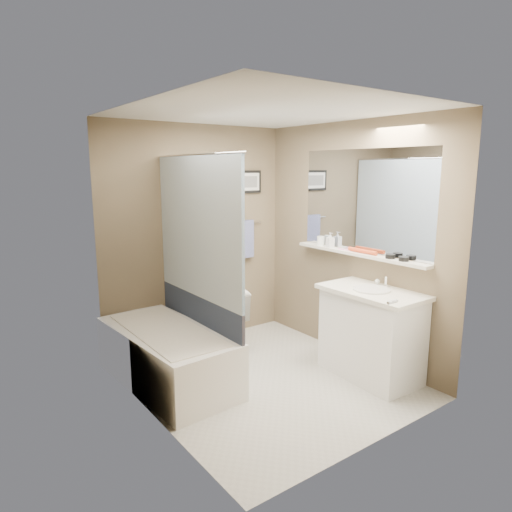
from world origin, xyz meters
TOP-DOWN VIEW (x-y plane):
  - ground at (0.00, 0.00)m, footprint 2.50×2.50m
  - ceiling at (0.00, 0.00)m, footprint 2.20×2.50m
  - wall_back at (0.00, 1.23)m, footprint 2.20×0.04m
  - wall_front at (0.00, -1.23)m, footprint 2.20×0.04m
  - wall_left at (-1.08, 0.00)m, footprint 0.04×2.50m
  - wall_right at (1.08, 0.00)m, footprint 0.04×2.50m
  - tile_surround at (-1.09, 0.50)m, footprint 0.02×1.55m
  - curtain_rod at (-0.40, 0.50)m, footprint 0.02×1.55m
  - curtain_upper at (-0.40, 0.50)m, footprint 0.03×1.45m
  - curtain_lower at (-0.40, 0.50)m, footprint 0.03×1.45m
  - mirror at (1.09, -0.15)m, footprint 0.02×1.60m
  - shelf at (1.04, -0.15)m, footprint 0.12×1.60m
  - towel_bar at (0.55, 1.22)m, footprint 0.60×0.02m
  - towel at (0.55, 1.20)m, footprint 0.34×0.05m
  - art_frame at (0.55, 1.23)m, footprint 0.62×0.02m
  - art_mat at (0.55, 1.22)m, footprint 0.56×0.00m
  - art_image at (0.55, 1.22)m, footprint 0.50×0.00m
  - door at (0.55, -1.24)m, footprint 0.80×0.02m
  - door_handle at (0.22, -1.19)m, footprint 0.10×0.02m
  - bathtub at (-0.75, 0.50)m, footprint 0.79×1.54m
  - tub_rim at (-0.75, 0.50)m, footprint 0.56×1.36m
  - toilet at (0.13, 0.91)m, footprint 0.58×0.77m
  - vanity at (0.85, -0.51)m, footprint 0.54×0.92m
  - countertop at (0.84, -0.51)m, footprint 0.54×0.96m
  - sink_basin at (0.83, -0.51)m, footprint 0.34×0.34m
  - faucet_spout at (1.03, -0.51)m, footprint 0.02×0.02m
  - faucet_knob at (1.03, -0.41)m, footprint 0.05×0.05m
  - candle_bowl_near at (1.04, -0.68)m, footprint 0.09×0.09m
  - candle_bowl_far at (1.04, -0.54)m, footprint 0.09×0.09m
  - hair_brush_front at (1.04, -0.27)m, footprint 0.04×0.22m
  - hair_brush_back at (1.04, -0.14)m, footprint 0.04×0.22m
  - pink_comb at (1.04, 0.03)m, footprint 0.04×0.16m
  - glass_jar at (1.04, 0.37)m, footprint 0.08×0.08m
  - soap_bottle at (1.04, 0.24)m, footprint 0.08×0.08m

SIDE VIEW (x-z plane):
  - ground at x=0.00m, z-range 0.00..0.00m
  - bathtub at x=-0.75m, z-range 0.00..0.50m
  - toilet at x=0.13m, z-range 0.00..0.70m
  - vanity at x=0.85m, z-range 0.00..0.80m
  - tub_rim at x=-0.75m, z-range 0.49..0.51m
  - curtain_lower at x=-0.40m, z-range 0.40..0.76m
  - countertop at x=0.84m, z-range 0.80..0.84m
  - sink_basin at x=0.83m, z-range 0.84..0.86m
  - faucet_knob at x=1.03m, z-range 0.84..0.90m
  - faucet_spout at x=1.03m, z-range 0.84..0.94m
  - tile_surround at x=-1.09m, z-range 0.00..2.00m
  - door at x=0.55m, z-range 0.00..2.00m
  - door_handle at x=0.22m, z-range 0.99..1.01m
  - shelf at x=1.04m, z-range 1.09..1.11m
  - pink_comb at x=1.04m, z-range 1.11..1.12m
  - towel at x=0.55m, z-range 0.90..1.34m
  - candle_bowl_near at x=1.04m, z-range 1.11..1.16m
  - candle_bowl_far at x=1.04m, z-range 1.11..1.16m
  - hair_brush_front at x=1.04m, z-range 1.12..1.16m
  - hair_brush_back at x=1.04m, z-range 1.12..1.16m
  - glass_jar at x=1.04m, z-range 1.11..1.22m
  - soap_bottle at x=1.04m, z-range 1.11..1.27m
  - wall_back at x=0.00m, z-range 0.00..2.40m
  - wall_front at x=0.00m, z-range 0.00..2.40m
  - wall_left at x=-1.08m, z-range 0.00..2.40m
  - wall_right at x=1.08m, z-range 0.00..2.40m
  - towel_bar at x=0.55m, z-range 1.29..1.31m
  - curtain_upper at x=-0.40m, z-range 0.76..2.04m
  - mirror at x=1.09m, z-range 1.12..2.12m
  - art_frame at x=0.55m, z-range 1.65..1.91m
  - art_mat at x=0.55m, z-range 1.68..1.88m
  - art_image at x=0.55m, z-range 1.72..1.84m
  - curtain_rod at x=-0.40m, z-range 2.04..2.06m
  - ceiling at x=0.00m, z-range 2.36..2.40m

